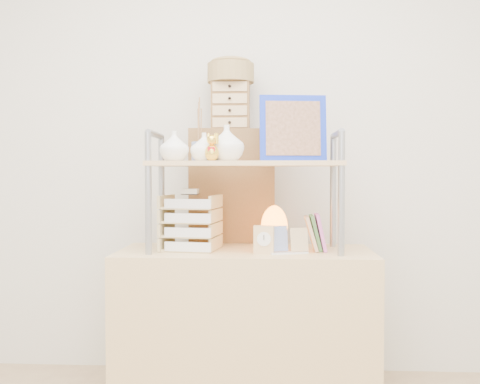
% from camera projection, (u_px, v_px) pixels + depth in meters
% --- Properties ---
extents(desk, '(1.20, 0.50, 0.75)m').
position_uv_depth(desk, '(245.00, 329.00, 2.55)').
color(desk, tan).
rests_on(desk, ground).
extents(cabinet, '(0.47, 0.28, 1.35)m').
position_uv_depth(cabinet, '(231.00, 254.00, 2.91)').
color(cabinet, brown).
rests_on(cabinet, ground).
extents(hutch, '(0.90, 0.34, 0.75)m').
position_uv_depth(hutch, '(235.00, 157.00, 2.53)').
color(hutch, gray).
rests_on(hutch, desk).
extents(letter_tray, '(0.27, 0.26, 0.29)m').
position_uv_depth(letter_tray, '(191.00, 226.00, 2.54)').
color(letter_tray, '#D4B97F').
rests_on(letter_tray, desk).
extents(salt_lamp, '(0.14, 0.13, 0.21)m').
position_uv_depth(salt_lamp, '(274.00, 227.00, 2.57)').
color(salt_lamp, brown).
rests_on(salt_lamp, desk).
extents(desk_clock, '(0.09, 0.05, 0.13)m').
position_uv_depth(desk_clock, '(264.00, 240.00, 2.42)').
color(desk_clock, tan).
rests_on(desk_clock, desk).
extents(postcard_stand, '(0.18, 0.10, 0.13)m').
position_uv_depth(postcard_stand, '(289.00, 246.00, 2.43)').
color(postcard_stand, white).
rests_on(postcard_stand, desk).
extents(drawer_chest, '(0.20, 0.16, 0.25)m').
position_uv_depth(drawer_chest, '(231.00, 106.00, 2.86)').
color(drawer_chest, brown).
rests_on(drawer_chest, cabinet).
extents(woven_basket, '(0.25, 0.25, 0.10)m').
position_uv_depth(woven_basket, '(231.00, 73.00, 2.86)').
color(woven_basket, olive).
rests_on(woven_basket, drawer_chest).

